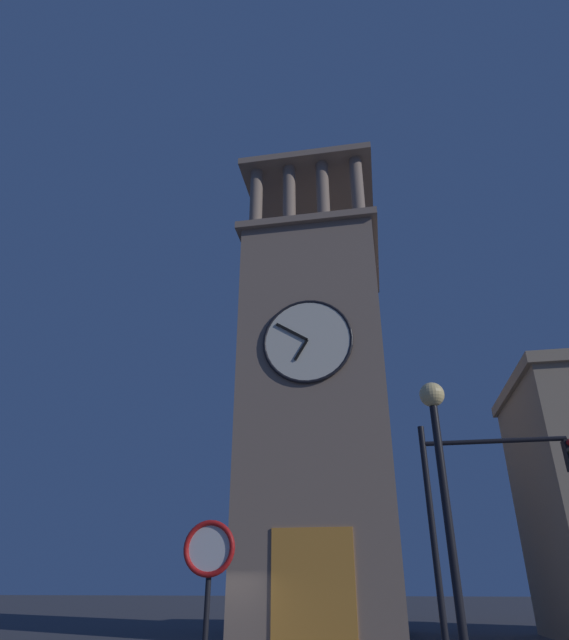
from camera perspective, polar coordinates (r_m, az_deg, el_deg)
clocktower at (r=27.32m, az=3.67°, el=-9.29°), size 7.39×8.26×26.02m
traffic_signal_near at (r=14.43m, az=20.19°, el=-17.85°), size 3.68×0.41×5.70m
street_lamp at (r=9.63m, az=16.58°, el=-15.50°), size 0.44×0.44×5.25m
no_horn_sign at (r=8.49m, az=-8.18°, el=-24.65°), size 0.78×0.14×2.84m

